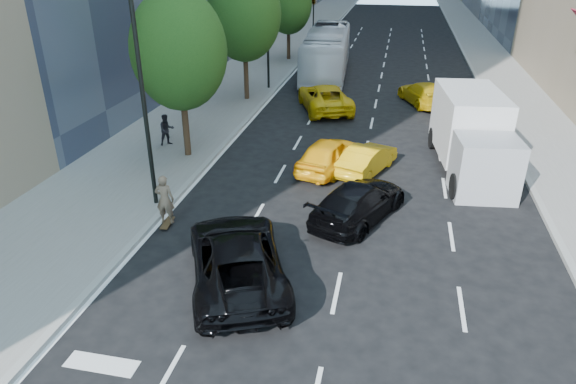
% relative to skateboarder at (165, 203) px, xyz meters
% --- Properties ---
extents(ground, '(160.00, 160.00, 0.00)m').
position_rel_skateboarder_xyz_m(ground, '(5.45, -2.66, -0.92)').
color(ground, black).
rests_on(ground, ground).
extents(sidewalk_left, '(6.00, 120.00, 0.15)m').
position_rel_skateboarder_xyz_m(sidewalk_left, '(-3.55, 27.34, -0.84)').
color(sidewalk_left, slate).
rests_on(sidewalk_left, ground).
extents(sidewalk_right, '(4.00, 120.00, 0.15)m').
position_rel_skateboarder_xyz_m(sidewalk_right, '(15.45, 27.34, -0.84)').
color(sidewalk_right, slate).
rests_on(sidewalk_right, ground).
extents(lamp_near, '(2.13, 0.22, 10.00)m').
position_rel_skateboarder_xyz_m(lamp_near, '(-0.87, 1.34, 4.89)').
color(lamp_near, black).
rests_on(lamp_near, sidewalk_left).
extents(lamp_far, '(2.13, 0.22, 10.00)m').
position_rel_skateboarder_xyz_m(lamp_far, '(-0.87, 19.34, 4.89)').
color(lamp_far, black).
rests_on(lamp_far, sidewalk_left).
extents(tree_near, '(4.20, 4.20, 7.46)m').
position_rel_skateboarder_xyz_m(tree_near, '(-1.75, 6.34, 4.05)').
color(tree_near, black).
rests_on(tree_near, sidewalk_left).
extents(tree_mid, '(4.50, 4.50, 7.99)m').
position_rel_skateboarder_xyz_m(tree_mid, '(-1.75, 16.34, 4.40)').
color(tree_mid, black).
rests_on(tree_mid, sidewalk_left).
extents(tree_far, '(3.90, 3.90, 6.92)m').
position_rel_skateboarder_xyz_m(tree_far, '(-1.75, 29.34, 3.70)').
color(tree_far, black).
rests_on(tree_far, sidewalk_left).
extents(traffic_signal, '(2.48, 0.53, 5.20)m').
position_rel_skateboarder_xyz_m(traffic_signal, '(-0.95, 37.34, 3.32)').
color(traffic_signal, black).
rests_on(traffic_signal, sidewalk_left).
extents(skateboarder, '(0.71, 0.50, 1.84)m').
position_rel_skateboarder_xyz_m(skateboarder, '(0.00, 0.00, 0.00)').
color(skateboarder, brown).
rests_on(skateboarder, ground).
extents(black_sedan_lincoln, '(4.60, 6.27, 1.58)m').
position_rel_skateboarder_xyz_m(black_sedan_lincoln, '(3.45, -2.67, -0.13)').
color(black_sedan_lincoln, black).
rests_on(black_sedan_lincoln, ground).
extents(black_sedan_mercedes, '(3.73, 5.22, 1.40)m').
position_rel_skateboarder_xyz_m(black_sedan_mercedes, '(6.65, 1.94, -0.22)').
color(black_sedan_mercedes, black).
rests_on(black_sedan_mercedes, ground).
extents(taxi_a, '(2.74, 4.56, 1.45)m').
position_rel_skateboarder_xyz_m(taxi_a, '(4.92, 6.27, -0.19)').
color(taxi_a, '#FFB00D').
rests_on(taxi_a, ground).
extents(taxi_b, '(2.60, 4.05, 1.26)m').
position_rel_skateboarder_xyz_m(taxi_b, '(6.65, 6.34, -0.29)').
color(taxi_b, '#D29A0B').
rests_on(taxi_b, ground).
extents(taxi_c, '(4.38, 6.17, 1.56)m').
position_rel_skateboarder_xyz_m(taxi_c, '(3.45, 15.34, -0.14)').
color(taxi_c, gold).
rests_on(taxi_c, ground).
extents(taxi_d, '(3.61, 5.19, 1.40)m').
position_rel_skateboarder_xyz_m(taxi_d, '(9.35, 17.84, -0.22)').
color(taxi_d, '#CEA20A').
rests_on(taxi_d, ground).
extents(city_bus, '(3.79, 12.79, 3.52)m').
position_rel_skateboarder_xyz_m(city_bus, '(2.25, 24.54, 0.84)').
color(city_bus, white).
rests_on(city_bus, ground).
extents(box_truck, '(3.27, 7.19, 3.32)m').
position_rel_skateboarder_xyz_m(box_truck, '(11.03, 7.54, 0.77)').
color(box_truck, silver).
rests_on(box_truck, ground).
extents(pedestrian_a, '(0.95, 0.94, 1.55)m').
position_rel_skateboarder_xyz_m(pedestrian_a, '(-3.22, 7.36, 0.00)').
color(pedestrian_a, black).
rests_on(pedestrian_a, sidewalk_left).
extents(pedestrian_b, '(1.08, 0.52, 1.79)m').
position_rel_skateboarder_xyz_m(pedestrian_b, '(-5.65, 15.34, 0.13)').
color(pedestrian_b, black).
rests_on(pedestrian_b, sidewalk_left).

